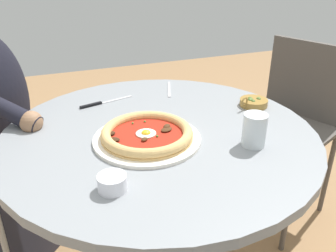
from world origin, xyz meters
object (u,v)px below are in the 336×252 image
object	(u,v)px
pizza_on_plate	(147,135)
fork_utensil	(169,89)
dining_table	(160,180)
water_glass	(254,132)
cafe_chair_spare_near	(290,114)
ramekin_capers	(112,182)
diner_person	(0,154)
olive_pan	(253,102)
steak_knife	(99,103)

from	to	relation	value
pizza_on_plate	fork_utensil	bearing A→B (deg)	-29.22
dining_table	fork_utensil	bearing A→B (deg)	-25.34
pizza_on_plate	fork_utensil	size ratio (longest dim) A/B	1.97
water_glass	cafe_chair_spare_near	world-z (taller)	cafe_chair_spare_near
ramekin_capers	diner_person	distance (m)	0.79
olive_pan	pizza_on_plate	bearing A→B (deg)	104.85
steak_knife	diner_person	xyz separation A→B (m)	(0.18, 0.37, -0.23)
pizza_on_plate	diner_person	bearing A→B (deg)	42.56
ramekin_capers	olive_pan	bearing A→B (deg)	-61.40
ramekin_capers	diner_person	bearing A→B (deg)	24.19
dining_table	steak_knife	distance (m)	0.35
water_glass	fork_utensil	world-z (taller)	water_glass
steak_knife	ramekin_capers	xyz separation A→B (m)	(-0.50, 0.06, 0.02)
dining_table	steak_knife	size ratio (longest dim) A/B	4.76
cafe_chair_spare_near	fork_utensil	bearing A→B (deg)	92.76
ramekin_capers	water_glass	bearing A→B (deg)	-80.51
water_glass	olive_pan	world-z (taller)	water_glass
fork_utensil	pizza_on_plate	bearing A→B (deg)	150.78
dining_table	pizza_on_plate	xyz separation A→B (m)	(-0.04, 0.05, 0.19)
water_glass	olive_pan	xyz separation A→B (m)	(0.24, -0.15, -0.03)
olive_pan	fork_utensil	size ratio (longest dim) A/B	0.75
ramekin_capers	fork_utensil	bearing A→B (deg)	-31.80
olive_pan	water_glass	bearing A→B (deg)	147.70
water_glass	steak_knife	xyz separation A→B (m)	(0.44, 0.35, -0.04)
ramekin_capers	pizza_on_plate	bearing A→B (deg)	-36.19
dining_table	ramekin_capers	size ratio (longest dim) A/B	13.91
steak_knife	diner_person	size ratio (longest dim) A/B	0.17
water_glass	steak_knife	distance (m)	0.56
steak_knife	olive_pan	world-z (taller)	olive_pan
fork_utensil	olive_pan	bearing A→B (deg)	-138.77
diner_person	pizza_on_plate	bearing A→B (deg)	-137.44
dining_table	olive_pan	size ratio (longest dim) A/B	8.09
pizza_on_plate	ramekin_capers	distance (m)	0.24
cafe_chair_spare_near	pizza_on_plate	bearing A→B (deg)	115.31
dining_table	diner_person	xyz separation A→B (m)	(0.45, 0.50, -0.05)
steak_knife	ramekin_capers	distance (m)	0.51
pizza_on_plate	olive_pan	size ratio (longest dim) A/B	2.64
dining_table	olive_pan	xyz separation A→B (m)	(0.07, -0.37, 0.19)
olive_pan	cafe_chair_spare_near	size ratio (longest dim) A/B	0.14
pizza_on_plate	water_glass	world-z (taller)	water_glass
pizza_on_plate	diner_person	world-z (taller)	diner_person
pizza_on_plate	cafe_chair_spare_near	xyz separation A→B (m)	(0.39, -0.82, -0.23)
ramekin_capers	cafe_chair_spare_near	xyz separation A→B (m)	(0.58, -0.96, -0.23)
diner_person	ramekin_capers	bearing A→B (deg)	-155.81
diner_person	cafe_chair_spare_near	bearing A→B (deg)	-94.59
dining_table	ramekin_capers	world-z (taller)	ramekin_capers
steak_knife	cafe_chair_spare_near	distance (m)	0.93
cafe_chair_spare_near	dining_table	bearing A→B (deg)	114.29
steak_knife	fork_utensil	size ratio (longest dim) A/B	1.27
water_glass	steak_knife	bearing A→B (deg)	38.60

